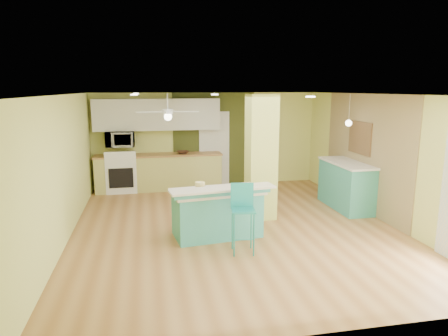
{
  "coord_description": "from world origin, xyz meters",
  "views": [
    {
      "loc": [
        -1.59,
        -7.1,
        2.6
      ],
      "look_at": [
        -0.13,
        0.4,
        1.08
      ],
      "focal_mm": 32.0,
      "sensor_mm": 36.0,
      "label": 1
    }
  ],
  "objects": [
    {
      "name": "kitchen_run",
      "position": [
        -1.3,
        3.2,
        0.47
      ],
      "size": [
        3.25,
        0.63,
        0.94
      ],
      "color": "#C6C467",
      "rests_on": "floor"
    },
    {
      "name": "microwave",
      "position": [
        -2.25,
        3.2,
        1.35
      ],
      "size": [
        0.7,
        0.48,
        0.39
      ],
      "primitive_type": "imported",
      "color": "white",
      "rests_on": "wall_back"
    },
    {
      "name": "fruit_bowl",
      "position": [
        -0.68,
        3.16,
        0.98
      ],
      "size": [
        0.38,
        0.38,
        0.08
      ],
      "primitive_type": "imported",
      "rotation": [
        0.0,
        0.0,
        0.31
      ],
      "color": "#3C2318",
      "rests_on": "kitchen_run"
    },
    {
      "name": "canister",
      "position": [
        -0.71,
        -0.42,
        0.92
      ],
      "size": [
        0.17,
        0.17,
        0.17
      ],
      "primitive_type": "cylinder",
      "color": "gold",
      "rests_on": "peninsula"
    },
    {
      "name": "wall_front",
      "position": [
        0.0,
        -3.5,
        1.25
      ],
      "size": [
        6.0,
        0.01,
        2.5
      ],
      "primitive_type": "cube",
      "color": "#E1E87C",
      "rests_on": "floor"
    },
    {
      "name": "ceiling",
      "position": [
        0.0,
        0.0,
        2.5
      ],
      "size": [
        6.0,
        7.0,
        0.01
      ],
      "primitive_type": "cube",
      "color": "white",
      "rests_on": "wall_back"
    },
    {
      "name": "interior_door",
      "position": [
        0.2,
        3.46,
        1.0
      ],
      "size": [
        0.82,
        0.05,
        2.0
      ],
      "primitive_type": "cube",
      "color": "white",
      "rests_on": "floor"
    },
    {
      "name": "wall_right",
      "position": [
        3.0,
        0.0,
        1.25
      ],
      "size": [
        0.01,
        7.0,
        2.5
      ],
      "primitive_type": "cube",
      "color": "#E1E87C",
      "rests_on": "floor"
    },
    {
      "name": "wall_left",
      "position": [
        -3.0,
        0.0,
        1.25
      ],
      "size": [
        0.01,
        7.0,
        2.5
      ],
      "primitive_type": "cube",
      "color": "#E1E87C",
      "rests_on": "floor"
    },
    {
      "name": "stove",
      "position": [
        -2.25,
        3.19,
        0.46
      ],
      "size": [
        0.76,
        0.66,
        1.08
      ],
      "color": "white",
      "rests_on": "floor"
    },
    {
      "name": "bar_stool",
      "position": [
        -0.12,
        -1.14,
        0.75
      ],
      "size": [
        0.41,
        0.41,
        1.12
      ],
      "rotation": [
        0.0,
        0.0,
        -0.12
      ],
      "color": "teal",
      "rests_on": "floor"
    },
    {
      "name": "column",
      "position": [
        0.65,
        0.5,
        1.25
      ],
      "size": [
        0.55,
        0.55,
        2.5
      ],
      "primitive_type": "cube",
      "color": "#C6CE5F",
      "rests_on": "floor"
    },
    {
      "name": "wall_back",
      "position": [
        0.0,
        3.5,
        1.25
      ],
      "size": [
        6.0,
        0.01,
        2.5
      ],
      "primitive_type": "cube",
      "color": "#E1E87C",
      "rests_on": "floor"
    },
    {
      "name": "wood_panel",
      "position": [
        2.99,
        0.6,
        1.25
      ],
      "size": [
        0.02,
        3.4,
        2.5
      ],
      "primitive_type": "cube",
      "color": "#8B744F",
      "rests_on": "floor"
    },
    {
      "name": "peninsula",
      "position": [
        -0.4,
        -0.39,
        0.45
      ],
      "size": [
        1.84,
        1.17,
        0.97
      ],
      "rotation": [
        0.0,
        0.0,
        0.13
      ],
      "color": "teal",
      "rests_on": "floor"
    },
    {
      "name": "wall_decor",
      "position": [
        2.96,
        0.8,
        1.55
      ],
      "size": [
        0.03,
        0.9,
        0.7
      ],
      "primitive_type": "cube",
      "color": "brown",
      "rests_on": "wood_panel"
    },
    {
      "name": "ceiling_fan",
      "position": [
        -1.1,
        2.0,
        2.08
      ],
      "size": [
        1.41,
        1.41,
        0.61
      ],
      "color": "silver",
      "rests_on": "ceiling"
    },
    {
      "name": "floor",
      "position": [
        0.0,
        0.0,
        -0.01
      ],
      "size": [
        6.0,
        7.0,
        0.01
      ],
      "primitive_type": "cube",
      "color": "#996435",
      "rests_on": "ground"
    },
    {
      "name": "olive_accent",
      "position": [
        0.2,
        3.49,
        1.25
      ],
      "size": [
        2.2,
        0.02,
        2.5
      ],
      "primitive_type": "cube",
      "color": "#41481C",
      "rests_on": "floor"
    },
    {
      "name": "pendant_lamp",
      "position": [
        2.65,
        0.75,
        1.88
      ],
      "size": [
        0.14,
        0.14,
        0.69
      ],
      "color": "silver",
      "rests_on": "ceiling"
    },
    {
      "name": "side_counter",
      "position": [
        2.7,
        0.76,
        0.52
      ],
      "size": [
        0.68,
        1.6,
        1.03
      ],
      "color": "teal",
      "rests_on": "floor"
    },
    {
      "name": "upper_cabinets",
      "position": [
        -1.3,
        3.32,
        1.95
      ],
      "size": [
        3.2,
        0.34,
        0.8
      ],
      "primitive_type": "cube",
      "color": "silver",
      "rests_on": "wall_back"
    }
  ]
}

